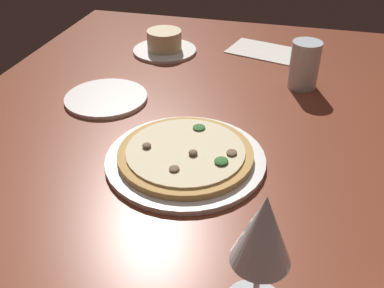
# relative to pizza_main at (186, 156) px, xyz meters

# --- Properties ---
(dining_table) EXTENTS (1.50, 1.10, 0.04)m
(dining_table) POSITION_rel_pizza_main_xyz_m (0.03, -0.02, -0.03)
(dining_table) COLOR brown
(dining_table) RESTS_ON ground
(pizza_main) EXTENTS (0.28, 0.28, 0.03)m
(pizza_main) POSITION_rel_pizza_main_xyz_m (0.00, 0.00, 0.00)
(pizza_main) COLOR white
(pizza_main) RESTS_ON dining_table
(ramekin_on_saucer) EXTENTS (0.17, 0.17, 0.06)m
(ramekin_on_saucer) POSITION_rel_pizza_main_xyz_m (0.48, 0.19, 0.01)
(ramekin_on_saucer) COLOR silver
(ramekin_on_saucer) RESTS_ON dining_table
(wine_glass_far) EXTENTS (0.07, 0.07, 0.17)m
(wine_glass_far) POSITION_rel_pizza_main_xyz_m (-0.27, -0.16, 0.11)
(wine_glass_far) COLOR silver
(wine_glass_far) RESTS_ON dining_table
(water_glass) EXTENTS (0.07, 0.07, 0.11)m
(water_glass) POSITION_rel_pizza_main_xyz_m (0.36, -0.18, 0.04)
(water_glass) COLOR silver
(water_glass) RESTS_ON dining_table
(side_plate) EXTENTS (0.18, 0.18, 0.01)m
(side_plate) POSITION_rel_pizza_main_xyz_m (0.18, 0.23, -0.01)
(side_plate) COLOR silver
(side_plate) RESTS_ON dining_table
(paper_menu) EXTENTS (0.17, 0.22, 0.00)m
(paper_menu) POSITION_rel_pizza_main_xyz_m (0.55, -0.08, -0.01)
(paper_menu) COLOR silver
(paper_menu) RESTS_ON dining_table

